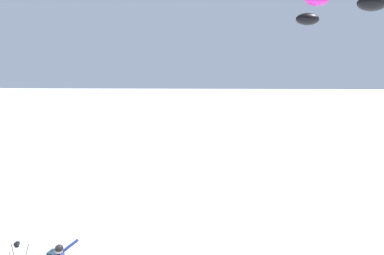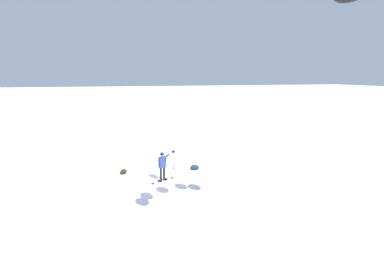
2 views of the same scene
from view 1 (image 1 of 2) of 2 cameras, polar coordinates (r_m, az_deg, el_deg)
camera_tripod at (r=13.37m, az=-25.95°, el=-17.47°), size 0.59×0.58×1.30m
gear_bag_small at (r=14.57m, az=-21.25°, el=-18.29°), size 0.49×0.65×0.33m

